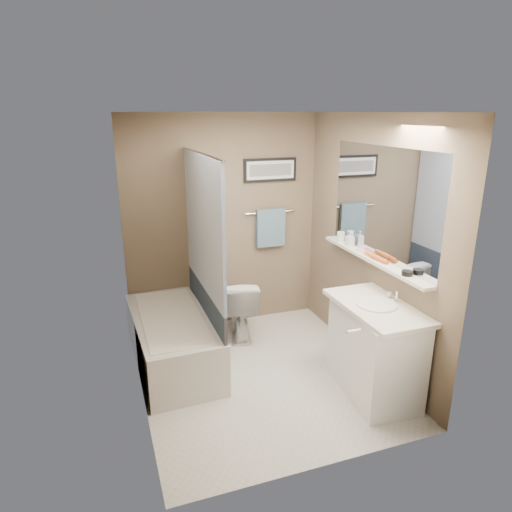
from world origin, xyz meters
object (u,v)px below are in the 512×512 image
object	(u,v)px
bathtub	(173,341)
soap_bottle	(350,239)
glass_jar	(341,237)
vanity	(374,351)
toilet	(239,307)
hair_brush_back	(373,255)
candle_bowl_near	(407,273)
hair_brush_front	(379,259)

from	to	relation	value
bathtub	soap_bottle	xyz separation A→B (m)	(1.79, -0.24, 0.94)
glass_jar	soap_bottle	distance (m)	0.18
vanity	toilet	bearing A→B (deg)	124.50
vanity	hair_brush_back	distance (m)	0.86
bathtub	hair_brush_back	distance (m)	2.10
vanity	candle_bowl_near	bearing A→B (deg)	-21.20
vanity	glass_jar	size ratio (longest dim) A/B	9.00
hair_brush_back	candle_bowl_near	bearing A→B (deg)	-90.00
toilet	vanity	bearing A→B (deg)	131.27
candle_bowl_near	hair_brush_back	world-z (taller)	hair_brush_back
toilet	candle_bowl_near	xyz separation A→B (m)	(0.98, -1.52, 0.80)
candle_bowl_near	hair_brush_front	world-z (taller)	hair_brush_front
vanity	glass_jar	world-z (taller)	glass_jar
hair_brush_front	hair_brush_back	xyz separation A→B (m)	(0.00, 0.11, 0.00)
vanity	glass_jar	bearing A→B (deg)	84.92
candle_bowl_near	vanity	bearing A→B (deg)	153.44
soap_bottle	vanity	bearing A→B (deg)	-102.70
toilet	candle_bowl_near	size ratio (longest dim) A/B	7.53
bathtub	candle_bowl_near	bearing A→B (deg)	-35.06
vanity	candle_bowl_near	xyz separation A→B (m)	(0.19, -0.09, 0.73)
vanity	hair_brush_back	size ratio (longest dim) A/B	4.09
candle_bowl_near	hair_brush_front	distance (m)	0.40
bathtub	vanity	size ratio (longest dim) A/B	1.67
toilet	soap_bottle	world-z (taller)	soap_bottle
glass_jar	hair_brush_back	bearing A→B (deg)	-90.00
toilet	hair_brush_front	distance (m)	1.69
candle_bowl_near	bathtub	bearing A→B (deg)	147.18
hair_brush_front	toilet	bearing A→B (deg)	131.16
vanity	soap_bottle	size ratio (longest dim) A/B	6.13
bathtub	glass_jar	xyz separation A→B (m)	(1.79, -0.05, 0.92)
hair_brush_back	hair_brush_front	bearing A→B (deg)	-90.00
bathtub	candle_bowl_near	xyz separation A→B (m)	(1.79, -1.15, 0.89)
candle_bowl_near	glass_jar	bearing A→B (deg)	90.00
glass_jar	vanity	bearing A→B (deg)	-100.44
glass_jar	soap_bottle	world-z (taller)	soap_bottle
vanity	candle_bowl_near	size ratio (longest dim) A/B	10.00
bathtub	hair_brush_front	bearing A→B (deg)	-25.16
toilet	glass_jar	bearing A→B (deg)	168.89
hair_brush_front	glass_jar	bearing A→B (deg)	90.00
hair_brush_front	glass_jar	world-z (taller)	glass_jar
glass_jar	toilet	bearing A→B (deg)	156.76
hair_brush_back	soap_bottle	bearing A→B (deg)	90.00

